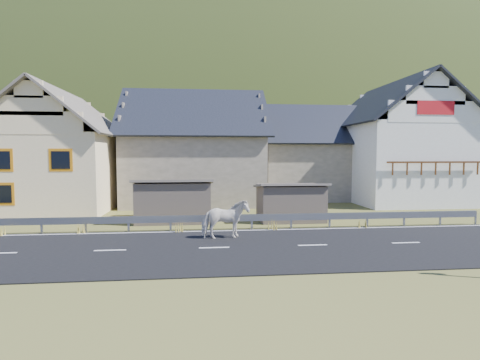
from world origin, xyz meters
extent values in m
plane|color=#4A4C1E|center=(0.00, 0.00, 0.00)|extent=(160.00, 160.00, 0.00)
cube|color=black|center=(0.00, 0.00, 0.02)|extent=(60.00, 7.00, 0.04)
cube|color=silver|center=(0.00, 0.00, 0.04)|extent=(60.00, 6.60, 0.01)
cube|color=#93969B|center=(0.00, 3.68, 0.58)|extent=(28.00, 0.08, 0.34)
cube|color=#93969B|center=(-8.00, 3.70, 0.35)|extent=(0.10, 0.06, 0.70)
cube|color=#93969B|center=(-6.00, 3.70, 0.35)|extent=(0.10, 0.06, 0.70)
cube|color=#93969B|center=(-4.00, 3.70, 0.35)|extent=(0.10, 0.06, 0.70)
cube|color=#93969B|center=(-2.00, 3.70, 0.35)|extent=(0.10, 0.06, 0.70)
cube|color=#93969B|center=(0.00, 3.70, 0.35)|extent=(0.10, 0.06, 0.70)
cube|color=#93969B|center=(2.00, 3.70, 0.35)|extent=(0.10, 0.06, 0.70)
cube|color=#93969B|center=(4.00, 3.70, 0.35)|extent=(0.10, 0.06, 0.70)
cube|color=#93969B|center=(6.00, 3.70, 0.35)|extent=(0.10, 0.06, 0.70)
cube|color=#93969B|center=(8.00, 3.70, 0.35)|extent=(0.10, 0.06, 0.70)
cube|color=#93969B|center=(10.00, 3.70, 0.35)|extent=(0.10, 0.06, 0.70)
cube|color=#93969B|center=(12.00, 3.70, 0.35)|extent=(0.10, 0.06, 0.70)
cube|color=#93969B|center=(14.00, 3.70, 0.35)|extent=(0.10, 0.06, 0.70)
cube|color=brown|center=(-2.00, 6.50, 1.10)|extent=(4.30, 3.30, 2.40)
cube|color=brown|center=(4.50, 6.00, 1.00)|extent=(3.80, 2.90, 2.20)
cube|color=#FDE3B1|center=(-10.00, 12.00, 2.50)|extent=(7.00, 9.00, 5.00)
cube|color=#C37310|center=(-11.60, 7.50, 3.40)|extent=(1.30, 0.12, 1.30)
cube|color=#C37310|center=(-8.40, 7.50, 3.40)|extent=(1.30, 0.12, 1.30)
cube|color=#C37310|center=(-11.60, 7.50, 1.50)|extent=(1.30, 0.12, 1.30)
cube|color=#A39582|center=(-12.00, 13.50, 6.56)|extent=(0.70, 0.70, 2.40)
cube|color=#A39582|center=(-1.00, 15.00, 2.50)|extent=(10.00, 9.00, 5.00)
cube|color=#A39582|center=(9.00, 17.00, 2.30)|extent=(9.00, 8.00, 4.60)
cube|color=white|center=(15.00, 14.00, 3.00)|extent=(8.00, 10.00, 6.00)
cube|color=red|center=(15.00, 8.97, 6.80)|extent=(2.60, 0.06, 0.90)
cube|color=#563213|center=(15.00, 8.75, 3.20)|extent=(6.80, 0.12, 0.12)
ellipsoid|color=#1E3512|center=(5.00, 180.00, -20.00)|extent=(440.00, 280.00, 260.00)
ellipsoid|color=black|center=(-55.00, 110.00, 6.00)|extent=(76.00, 50.00, 28.00)
imported|color=silver|center=(0.54, 1.58, 0.89)|extent=(1.21, 2.13, 1.70)
camera|label=1|loc=(-0.47, -14.59, 3.75)|focal=28.00mm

